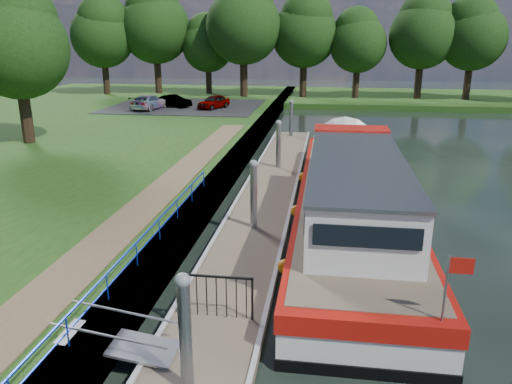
# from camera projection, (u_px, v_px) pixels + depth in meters

# --- Properties ---
(bank_edge) EXTENTS (1.10, 90.00, 0.78)m
(bank_edge) POSITION_uv_depth(u_px,v_px,m) (223.00, 178.00, 24.97)
(bank_edge) COLOR #473D2D
(bank_edge) RESTS_ON ground
(far_bank) EXTENTS (60.00, 18.00, 0.60)m
(far_bank) POSITION_uv_depth(u_px,v_px,m) (411.00, 99.00, 57.99)
(far_bank) COLOR #1D4012
(far_bank) RESTS_ON ground
(footpath) EXTENTS (1.60, 40.00, 0.05)m
(footpath) POSITION_uv_depth(u_px,v_px,m) (135.00, 215.00, 18.49)
(footpath) COLOR brown
(footpath) RESTS_ON riverbank
(carpark) EXTENTS (14.00, 12.00, 0.06)m
(carpark) POSITION_uv_depth(u_px,v_px,m) (185.00, 106.00, 47.74)
(carpark) COLOR black
(carpark) RESTS_ON riverbank
(blue_fence) EXTENTS (0.04, 18.04, 0.72)m
(blue_fence) POSITION_uv_depth(u_px,v_px,m) (123.00, 263.00, 13.38)
(blue_fence) COLOR #0C2DBF
(blue_fence) RESTS_ON riverbank
(pontoon) EXTENTS (2.50, 30.00, 0.56)m
(pontoon) POSITION_uv_depth(u_px,v_px,m) (268.00, 196.00, 22.80)
(pontoon) COLOR brown
(pontoon) RESTS_ON ground
(mooring_piles) EXTENTS (0.30, 27.30, 3.55)m
(mooring_piles) POSITION_uv_depth(u_px,v_px,m) (268.00, 173.00, 22.47)
(mooring_piles) COLOR gray
(mooring_piles) RESTS_ON ground
(gangway) EXTENTS (2.58, 1.00, 0.92)m
(gangway) POSITION_uv_depth(u_px,v_px,m) (119.00, 342.00, 11.10)
(gangway) COLOR #A5A8AD
(gangway) RESTS_ON ground
(gate_panel) EXTENTS (1.85, 0.05, 1.15)m
(gate_panel) POSITION_uv_depth(u_px,v_px,m) (216.00, 290.00, 12.30)
(gate_panel) COLOR black
(gate_panel) RESTS_ON ground
(barge) EXTENTS (4.36, 21.15, 4.78)m
(barge) POSITION_uv_depth(u_px,v_px,m) (351.00, 192.00, 20.35)
(barge) COLOR black
(barge) RESTS_ON ground
(horizon_trees) EXTENTS (54.38, 10.03, 12.87)m
(horizon_trees) POSITION_uv_depth(u_px,v_px,m) (293.00, 29.00, 54.43)
(horizon_trees) COLOR #332316
(horizon_trees) RESTS_ON ground
(bank_tree_a) EXTENTS (6.12, 6.12, 9.72)m
(bank_tree_a) POSITION_uv_depth(u_px,v_px,m) (17.00, 39.00, 29.64)
(bank_tree_a) COLOR #332316
(bank_tree_a) RESTS_ON riverbank
(car_a) EXTENTS (2.80, 3.84, 1.22)m
(car_a) POSITION_uv_depth(u_px,v_px,m) (214.00, 102.00, 45.80)
(car_a) COLOR #999999
(car_a) RESTS_ON carpark
(car_b) EXTENTS (3.62, 2.17, 1.13)m
(car_b) POSITION_uv_depth(u_px,v_px,m) (174.00, 101.00, 46.70)
(car_b) COLOR #999999
(car_b) RESTS_ON carpark
(car_c) EXTENTS (2.57, 4.73, 1.30)m
(car_c) POSITION_uv_depth(u_px,v_px,m) (149.00, 102.00, 45.32)
(car_c) COLOR #999999
(car_c) RESTS_ON carpark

